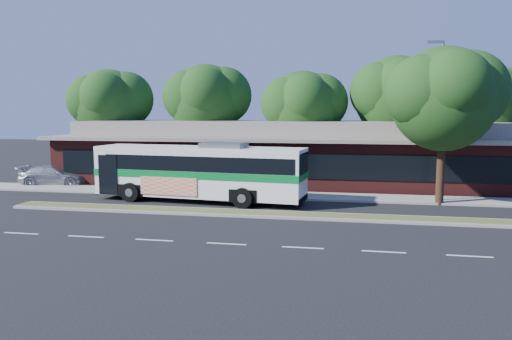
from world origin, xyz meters
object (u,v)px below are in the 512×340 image
Objects in this scene: sedan at (54,175)px; lamp_post at (439,116)px; transit_bus at (200,169)px; sidewalk_tree at (451,97)px.

lamp_post is at bearing -103.15° from sedan.
lamp_post reaches higher than transit_bus.
lamp_post is 13.83m from transit_bus.
sidewalk_tree is at bearing -104.30° from sedan.
sedan is (-12.04, 4.21, -1.22)m from transit_bus.
sedan is at bearing 175.48° from lamp_post.
transit_bus is 12.81m from sedan.
sidewalk_tree is (13.80, 1.65, 4.06)m from transit_bus.
sidewalk_tree reaches higher than transit_bus.
lamp_post reaches higher than sidewalk_tree.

